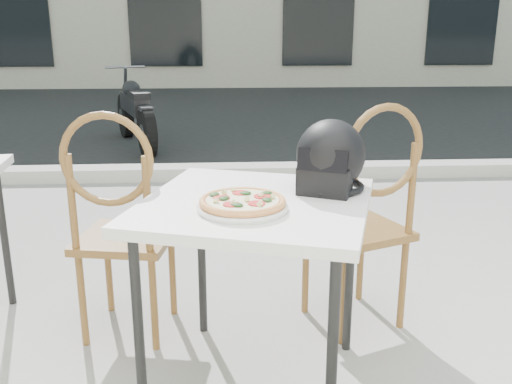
{
  "coord_description": "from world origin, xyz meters",
  "views": [
    {
      "loc": [
        -0.47,
        -2.22,
        1.39
      ],
      "look_at": [
        -0.36,
        -0.28,
        0.82
      ],
      "focal_mm": 40.0,
      "sensor_mm": 36.0,
      "label": 1
    }
  ],
  "objects": [
    {
      "name": "pizza",
      "position": [
        -0.41,
        -0.33,
        0.8
      ],
      "size": [
        0.34,
        0.34,
        0.04
      ],
      "rotation": [
        0.0,
        0.0,
        0.14
      ],
      "color": "#E29652",
      "rests_on": "plate"
    },
    {
      "name": "cafe_table_main",
      "position": [
        -0.36,
        -0.22,
        0.7
      ],
      "size": [
        1.02,
        1.02,
        0.77
      ],
      "rotation": [
        0.0,
        0.0,
        -0.3
      ],
      "color": "white",
      "rests_on": "ground"
    },
    {
      "name": "cafe_chair_side",
      "position": [
        -0.93,
        0.17,
        0.59
      ],
      "size": [
        0.47,
        0.47,
        1.06
      ],
      "rotation": [
        0.0,
        0.0,
        2.97
      ],
      "color": "brown",
      "rests_on": "ground"
    },
    {
      "name": "motorcycle",
      "position": [
        -1.5,
        4.53,
        0.4
      ],
      "size": [
        0.73,
        1.77,
        0.91
      ],
      "rotation": [
        0.0,
        0.0,
        0.33
      ],
      "color": "black",
      "rests_on": "street_asphalt"
    },
    {
      "name": "plate",
      "position": [
        -0.41,
        -0.33,
        0.78
      ],
      "size": [
        0.41,
        0.41,
        0.02
      ],
      "rotation": [
        0.0,
        0.0,
        -0.34
      ],
      "color": "white",
      "rests_on": "cafe_table_main"
    },
    {
      "name": "cafe_chair_main",
      "position": [
        0.17,
        0.19,
        0.6
      ],
      "size": [
        0.54,
        0.54,
        1.08
      ],
      "rotation": [
        0.0,
        0.0,
        3.54
      ],
      "color": "brown",
      "rests_on": "ground"
    },
    {
      "name": "helmet",
      "position": [
        -0.06,
        -0.1,
        0.89
      ],
      "size": [
        0.36,
        0.37,
        0.28
      ],
      "rotation": [
        0.0,
        0.0,
        -0.43
      ],
      "color": "black",
      "rests_on": "cafe_table_main"
    },
    {
      "name": "street_asphalt",
      "position": [
        0.0,
        7.0,
        0.0
      ],
      "size": [
        30.0,
        8.0,
        0.0
      ],
      "primitive_type": "cube",
      "color": "black",
      "rests_on": "ground"
    },
    {
      "name": "ground",
      "position": [
        0.0,
        0.0,
        0.0
      ],
      "size": [
        80.0,
        80.0,
        0.0
      ],
      "primitive_type": "plane",
      "color": "#97958F",
      "rests_on": "ground"
    },
    {
      "name": "curb",
      "position": [
        0.0,
        3.0,
        0.06
      ],
      "size": [
        30.0,
        0.25,
        0.12
      ],
      "primitive_type": "cube",
      "color": "#A9A79E",
      "rests_on": "ground"
    }
  ]
}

